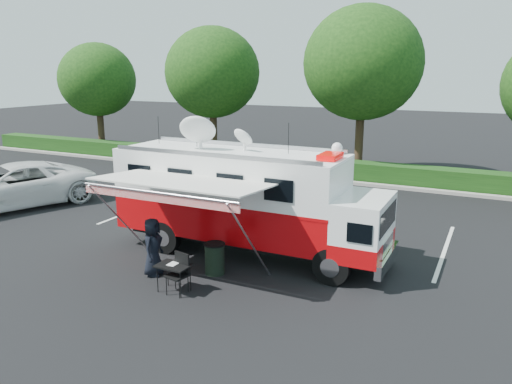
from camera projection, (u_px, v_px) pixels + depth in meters
ground_plane at (249, 254)px, 15.67m from camera, size 120.00×120.00×0.00m
back_border at (384, 82)px, 25.23m from camera, size 60.00×6.14×8.87m
stall_lines at (273, 226)px, 18.50m from camera, size 24.12×5.50×0.01m
command_truck at (247, 199)px, 15.28m from camera, size 8.59×2.36×4.13m
awning at (179, 185)px, 13.25m from camera, size 4.69×2.44×2.84m
white_suv at (15, 207)px, 21.06m from camera, size 5.31×7.16×1.81m
person at (154, 275)px, 14.11m from camera, size 0.70×0.91×1.66m
folding_table at (173, 267)px, 12.88m from camera, size 0.88×0.63×0.74m
folding_chair at (180, 269)px, 12.87m from camera, size 0.58×0.61×1.05m
trash_bin at (215, 258)px, 14.09m from camera, size 0.60×0.60×0.90m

